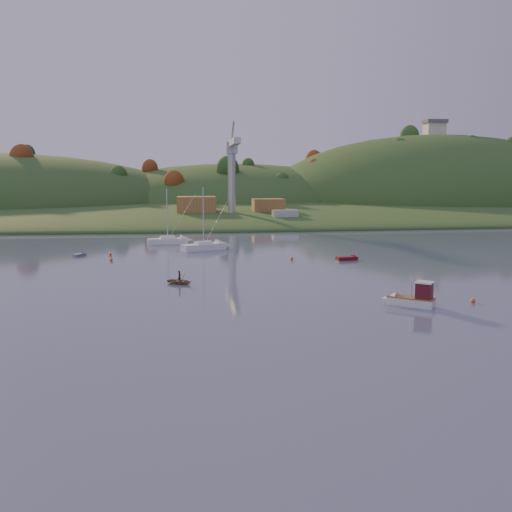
{
  "coord_description": "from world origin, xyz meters",
  "views": [
    {
      "loc": [
        -11.3,
        -41.5,
        13.64
      ],
      "look_at": [
        -2.2,
        31.27,
        3.04
      ],
      "focal_mm": 40.0,
      "sensor_mm": 36.0,
      "label": 1
    }
  ],
  "objects": [
    {
      "name": "buoy_0",
      "position": [
        19.06,
        14.58,
        0.25
      ],
      "size": [
        0.5,
        0.5,
        0.5
      ],
      "primitive_type": "sphere",
      "color": "#FF570D",
      "rests_on": "ground"
    },
    {
      "name": "paddler",
      "position": [
        -12.1,
        29.19,
        0.71
      ],
      "size": [
        0.53,
        0.61,
        1.42
      ],
      "primitive_type": "imported",
      "rotation": [
        0.0,
        0.0,
        1.13
      ],
      "color": "black",
      "rests_on": "ground"
    },
    {
      "name": "wharf",
      "position": [
        5.0,
        122.0,
        1.2
      ],
      "size": [
        42.0,
        16.0,
        2.4
      ],
      "primitive_type": "cube",
      "color": "slate",
      "rests_on": "ground"
    },
    {
      "name": "work_vessel",
      "position": [
        15.42,
        109.16,
        1.44
      ],
      "size": [
        16.02,
        6.44,
        4.05
      ],
      "rotation": [
        0.0,
        0.0,
        0.05
      ],
      "color": "slate",
      "rests_on": "ground"
    },
    {
      "name": "sailboat_near",
      "position": [
        -8.01,
        61.04,
        0.73
      ],
      "size": [
        8.36,
        5.64,
        11.24
      ],
      "rotation": [
        0.0,
        0.0,
        0.44
      ],
      "color": "white",
      "rests_on": "ground"
    },
    {
      "name": "sailboat_far",
      "position": [
        -14.74,
        71.11,
        0.71
      ],
      "size": [
        8.03,
        3.44,
        10.78
      ],
      "rotation": [
        0.0,
        0.0,
        0.15
      ],
      "color": "silver",
      "rests_on": "ground"
    },
    {
      "name": "canoe",
      "position": [
        -12.1,
        29.19,
        0.33
      ],
      "size": [
        3.8,
        3.37,
        0.65
      ],
      "primitive_type": "imported",
      "rotation": [
        0.0,
        0.0,
        1.13
      ],
      "color": "#8C724D",
      "rests_on": "ground"
    },
    {
      "name": "red_tender",
      "position": [
        14.91,
        45.94,
        0.27
      ],
      "size": [
        4.02,
        1.95,
        1.31
      ],
      "rotation": [
        0.0,
        0.0,
        0.17
      ],
      "color": "#580C14",
      "rests_on": "ground"
    },
    {
      "name": "fishing_boat",
      "position": [
        11.67,
        14.36,
        0.79
      ],
      "size": [
        5.46,
        4.79,
        3.56
      ],
      "rotation": [
        0.0,
        0.0,
        2.48
      ],
      "color": "silver",
      "rests_on": "ground"
    },
    {
      "name": "shore_slope",
      "position": [
        0.0,
        165.0,
        0.0
      ],
      "size": [
        640.0,
        150.0,
        7.0
      ],
      "primitive_type": "ellipsoid",
      "color": "#2A471C",
      "rests_on": "ground"
    },
    {
      "name": "buoy_3",
      "position": [
        -23.86,
        55.61,
        0.25
      ],
      "size": [
        0.5,
        0.5,
        0.5
      ],
      "primitive_type": "sphere",
      "color": "#FF570D",
      "rests_on": "ground"
    },
    {
      "name": "buoy_2",
      "position": [
        -22.94,
        49.27,
        0.25
      ],
      "size": [
        0.5,
        0.5,
        0.5
      ],
      "primitive_type": "sphere",
      "color": "#FF570D",
      "rests_on": "ground"
    },
    {
      "name": "shed_east",
      "position": [
        13.0,
        124.0,
        4.4
      ],
      "size": [
        9.0,
        7.0,
        4.0
      ],
      "primitive_type": "cube",
      "color": "olive",
      "rests_on": "wharf"
    },
    {
      "name": "grey_dinghy",
      "position": [
        -28.67,
        56.33,
        0.2
      ],
      "size": [
        2.34,
        2.73,
        0.99
      ],
      "rotation": [
        0.0,
        0.0,
        0.95
      ],
      "color": "slate",
      "rests_on": "ground"
    },
    {
      "name": "hill_right",
      "position": [
        95.0,
        195.0,
        0.0
      ],
      "size": [
        150.0,
        130.0,
        60.0
      ],
      "primitive_type": "ellipsoid",
      "color": "#2A471C",
      "rests_on": "ground"
    },
    {
      "name": "hillside_trees",
      "position": [
        0.0,
        185.0,
        0.0
      ],
      "size": [
        280.0,
        50.0,
        32.0
      ],
      "primitive_type": null,
      "color": "#214217",
      "rests_on": "ground"
    },
    {
      "name": "hill_center",
      "position": [
        10.0,
        210.0,
        0.0
      ],
      "size": [
        140.0,
        120.0,
        36.0
      ],
      "primitive_type": "ellipsoid",
      "color": "#2A471C",
      "rests_on": "ground"
    },
    {
      "name": "dock_crane",
      "position": [
        2.0,
        118.39,
        17.17
      ],
      "size": [
        3.2,
        28.0,
        20.3
      ],
      "color": "#B7B7BC",
      "rests_on": "wharf"
    },
    {
      "name": "shed_west",
      "position": [
        -8.0,
        123.0,
        4.8
      ],
      "size": [
        11.0,
        8.0,
        4.8
      ],
      "primitive_type": "cube",
      "color": "olive",
      "rests_on": "wharf"
    },
    {
      "name": "hilltop_house",
      "position": [
        95.0,
        195.0,
        33.4
      ],
      "size": [
        9.0,
        7.0,
        6.45
      ],
      "color": "beige",
      "rests_on": "hill_right"
    },
    {
      "name": "buoy_1",
      "position": [
        5.52,
        46.99,
        0.25
      ],
      "size": [
        0.5,
        0.5,
        0.5
      ],
      "primitive_type": "sphere",
      "color": "#FF570D",
      "rests_on": "ground"
    },
    {
      "name": "far_shore",
      "position": [
        0.0,
        230.0,
        0.0
      ],
      "size": [
        620.0,
        220.0,
        1.5
      ],
      "primitive_type": "cube",
      "color": "#2A471C",
      "rests_on": "ground"
    },
    {
      "name": "ground",
      "position": [
        0.0,
        0.0,
        0.0
      ],
      "size": [
        500.0,
        500.0,
        0.0
      ],
      "primitive_type": "plane",
      "color": "#354057",
      "rests_on": "ground"
    }
  ]
}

